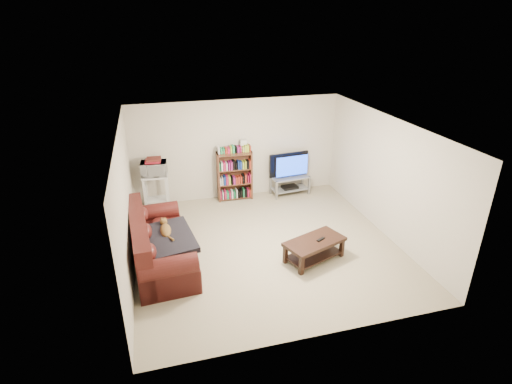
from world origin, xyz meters
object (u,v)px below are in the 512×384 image
object	(u,v)px
coffee_table	(314,246)
tv_stand	(290,182)
bookshelf	(235,175)
sofa	(157,247)

from	to	relation	value
coffee_table	tv_stand	distance (m)	2.94
tv_stand	coffee_table	bearing A→B (deg)	-106.65
tv_stand	bookshelf	xyz separation A→B (m)	(-1.39, 0.09, 0.30)
bookshelf	coffee_table	bearing A→B (deg)	-72.87
sofa	coffee_table	world-z (taller)	sofa
coffee_table	bookshelf	size ratio (longest dim) A/B	1.03
coffee_table	tv_stand	xyz separation A→B (m)	(0.55, 2.89, 0.04)
bookshelf	sofa	bearing A→B (deg)	-128.25
coffee_table	bookshelf	bearing A→B (deg)	85.39
coffee_table	tv_stand	bearing A→B (deg)	58.93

